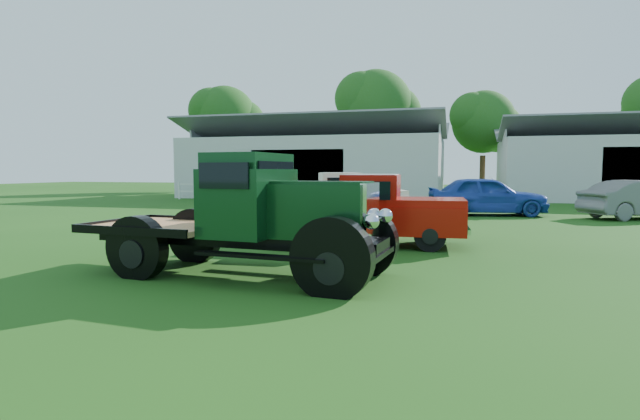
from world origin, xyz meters
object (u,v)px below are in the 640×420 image
(vintage_flatbed, at_px, (244,215))
(red_pickup, at_px, (368,209))
(white_pickup, at_px, (337,199))
(misc_car_blue, at_px, (487,196))

(vintage_flatbed, height_order, red_pickup, vintage_flatbed)
(red_pickup, height_order, white_pickup, red_pickup)
(white_pickup, bearing_deg, red_pickup, -87.58)
(vintage_flatbed, distance_m, white_pickup, 8.88)
(vintage_flatbed, relative_size, red_pickup, 1.11)
(red_pickup, distance_m, white_pickup, 4.81)
(red_pickup, bearing_deg, misc_car_blue, 67.44)
(misc_car_blue, bearing_deg, white_pickup, 125.69)
(red_pickup, xyz_separation_m, white_pickup, (-1.92, 4.42, -0.02))
(misc_car_blue, bearing_deg, red_pickup, 150.78)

